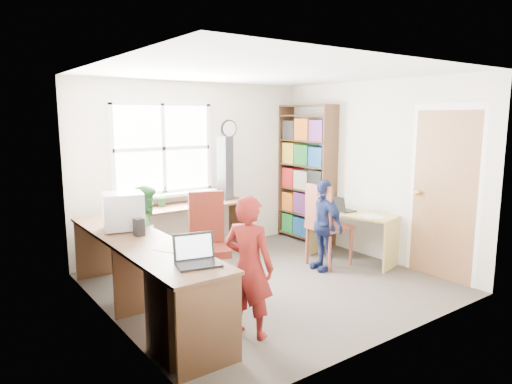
% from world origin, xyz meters
% --- Properties ---
extents(room, '(3.64, 3.44, 2.44)m').
position_xyz_m(room, '(0.01, 0.10, 1.22)').
color(room, '#3F3831').
rests_on(room, ground).
extents(l_desk, '(2.38, 2.95, 0.75)m').
position_xyz_m(l_desk, '(-1.31, -0.28, 0.46)').
color(l_desk, '#4E321F').
rests_on(l_desk, ground).
extents(right_desk, '(0.82, 1.25, 0.66)m').
position_xyz_m(right_desk, '(1.44, 0.03, 0.48)').
color(right_desk, tan).
rests_on(right_desk, ground).
extents(bookshelf, '(0.30, 1.02, 2.10)m').
position_xyz_m(bookshelf, '(1.65, 1.19, 1.00)').
color(bookshelf, '#4E321F').
rests_on(bookshelf, ground).
extents(swivel_chair, '(0.65, 0.65, 1.09)m').
position_xyz_m(swivel_chair, '(-0.62, 0.30, 0.47)').
color(swivel_chair, black).
rests_on(swivel_chair, ground).
extents(wooden_chair, '(0.48, 0.48, 1.08)m').
position_xyz_m(wooden_chair, '(0.98, 0.08, 0.59)').
color(wooden_chair, brown).
rests_on(wooden_chair, ground).
extents(crt_monitor, '(0.47, 0.44, 0.39)m').
position_xyz_m(crt_monitor, '(-1.48, 0.58, 0.95)').
color(crt_monitor, '#ADAEB1').
rests_on(crt_monitor, l_desk).
extents(laptop_left, '(0.40, 0.35, 0.24)m').
position_xyz_m(laptop_left, '(-1.41, -0.87, 0.81)').
color(laptop_left, black).
rests_on(laptop_left, l_desk).
extents(laptop_right, '(0.27, 0.33, 0.22)m').
position_xyz_m(laptop_right, '(1.36, 0.19, 0.71)').
color(laptop_right, black).
rests_on(laptop_right, right_desk).
extents(speaker_a, '(0.10, 0.10, 0.18)m').
position_xyz_m(speaker_a, '(-1.45, 0.24, 0.84)').
color(speaker_a, black).
rests_on(speaker_a, l_desk).
extents(speaker_b, '(0.09, 0.09, 0.17)m').
position_xyz_m(speaker_b, '(-1.50, 0.79, 0.84)').
color(speaker_b, black).
rests_on(speaker_b, l_desk).
extents(cd_tower, '(0.22, 0.21, 0.90)m').
position_xyz_m(cd_tower, '(0.33, 1.45, 1.20)').
color(cd_tower, black).
rests_on(cd_tower, l_desk).
extents(game_box, '(0.35, 0.35, 0.06)m').
position_xyz_m(game_box, '(1.40, 0.55, 0.69)').
color(game_box, red).
rests_on(game_box, right_desk).
extents(paper_a, '(0.35, 0.39, 0.00)m').
position_xyz_m(paper_a, '(-1.37, -0.39, 0.75)').
color(paper_a, white).
rests_on(paper_a, l_desk).
extents(paper_b, '(0.31, 0.37, 0.00)m').
position_xyz_m(paper_b, '(1.47, -0.26, 0.66)').
color(paper_b, white).
rests_on(paper_b, right_desk).
extents(potted_plant, '(0.18, 0.16, 0.29)m').
position_xyz_m(potted_plant, '(-0.61, 1.50, 0.89)').
color(potted_plant, '#2A692F').
rests_on(potted_plant, l_desk).
extents(person_red, '(0.49, 0.55, 1.27)m').
position_xyz_m(person_red, '(-0.92, -0.90, 0.63)').
color(person_red, maroon).
rests_on(person_red, ground).
extents(person_green, '(0.67, 0.71, 1.17)m').
position_xyz_m(person_green, '(-1.15, 0.77, 0.58)').
color(person_green, '#2E6C2B').
rests_on(person_green, ground).
extents(person_navy, '(0.36, 0.71, 1.16)m').
position_xyz_m(person_navy, '(0.87, 0.00, 0.58)').
color(person_navy, '#161F46').
rests_on(person_navy, ground).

